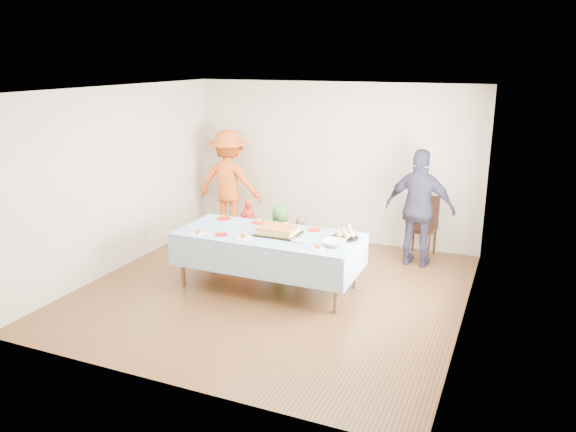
% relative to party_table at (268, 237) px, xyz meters
% --- Properties ---
extents(ground, '(5.00, 5.00, 0.00)m').
position_rel_party_table_xyz_m(ground, '(0.10, -0.08, -0.72)').
color(ground, '#4D2B16').
rests_on(ground, ground).
extents(room_walls, '(5.04, 5.04, 2.72)m').
position_rel_party_table_xyz_m(room_walls, '(0.16, -0.07, 1.05)').
color(room_walls, '#BEB29B').
rests_on(room_walls, ground).
extents(party_table, '(2.50, 1.10, 0.78)m').
position_rel_party_table_xyz_m(party_table, '(0.00, 0.00, 0.00)').
color(party_table, brown).
rests_on(party_table, ground).
extents(birthday_cake, '(0.58, 0.44, 0.10)m').
position_rel_party_table_xyz_m(birthday_cake, '(0.14, 0.03, 0.10)').
color(birthday_cake, black).
rests_on(birthday_cake, party_table).
extents(rolls_tray, '(0.36, 0.36, 0.11)m').
position_rel_party_table_xyz_m(rolls_tray, '(1.02, 0.21, 0.10)').
color(rolls_tray, black).
rests_on(rolls_tray, party_table).
extents(punch_bowl, '(0.30, 0.30, 0.07)m').
position_rel_party_table_xyz_m(punch_bowl, '(0.99, -0.14, 0.09)').
color(punch_bowl, silver).
rests_on(punch_bowl, party_table).
extents(party_hat, '(0.11, 0.11, 0.18)m').
position_rel_party_table_xyz_m(party_hat, '(1.00, 0.46, 0.15)').
color(party_hat, silver).
rests_on(party_hat, party_table).
extents(fork_pile, '(0.24, 0.18, 0.07)m').
position_rel_party_table_xyz_m(fork_pile, '(0.54, -0.21, 0.09)').
color(fork_pile, white).
rests_on(fork_pile, party_table).
extents(plate_red_far_a, '(0.20, 0.20, 0.01)m').
position_rel_party_table_xyz_m(plate_red_far_a, '(-0.90, 0.39, 0.06)').
color(plate_red_far_a, red).
rests_on(plate_red_far_a, party_table).
extents(plate_red_far_b, '(0.20, 0.20, 0.01)m').
position_rel_party_table_xyz_m(plate_red_far_b, '(-0.34, 0.39, 0.06)').
color(plate_red_far_b, red).
rests_on(plate_red_far_b, party_table).
extents(plate_red_far_c, '(0.20, 0.20, 0.01)m').
position_rel_party_table_xyz_m(plate_red_far_c, '(0.10, 0.39, 0.06)').
color(plate_red_far_c, red).
rests_on(plate_red_far_c, party_table).
extents(plate_red_far_d, '(0.19, 0.19, 0.01)m').
position_rel_party_table_xyz_m(plate_red_far_d, '(0.52, 0.39, 0.06)').
color(plate_red_far_d, red).
rests_on(plate_red_far_d, party_table).
extents(plate_red_near, '(0.17, 0.17, 0.01)m').
position_rel_party_table_xyz_m(plate_red_near, '(-0.55, -0.31, 0.06)').
color(plate_red_near, red).
rests_on(plate_red_near, party_table).
extents(plate_white_left, '(0.20, 0.20, 0.01)m').
position_rel_party_table_xyz_m(plate_white_left, '(-0.86, -0.40, 0.06)').
color(plate_white_left, white).
rests_on(plate_white_left, party_table).
extents(plate_white_mid, '(0.22, 0.22, 0.01)m').
position_rel_party_table_xyz_m(plate_white_mid, '(-0.21, -0.31, 0.06)').
color(plate_white_mid, white).
rests_on(plate_white_mid, party_table).
extents(plate_white_right, '(0.20, 0.20, 0.01)m').
position_rel_party_table_xyz_m(plate_white_right, '(0.85, -0.34, 0.06)').
color(plate_white_right, white).
rests_on(plate_white_right, party_table).
extents(dining_chair, '(0.46, 0.46, 0.96)m').
position_rel_party_table_xyz_m(dining_chair, '(1.72, 2.20, -0.19)').
color(dining_chair, black).
rests_on(dining_chair, ground).
extents(toddler_left, '(0.33, 0.26, 0.79)m').
position_rel_party_table_xyz_m(toddler_left, '(-1.08, 1.53, -0.33)').
color(toddler_left, red).
rests_on(toddler_left, ground).
extents(toddler_mid, '(0.49, 0.33, 0.96)m').
position_rel_party_table_xyz_m(toddler_mid, '(-0.19, 0.82, -0.24)').
color(toddler_mid, '#3B7C29').
rests_on(toddler_mid, ground).
extents(toddler_right, '(0.45, 0.41, 0.76)m').
position_rel_party_table_xyz_m(toddler_right, '(0.08, 0.95, -0.35)').
color(toddler_right, tan).
rests_on(toddler_right, ground).
extents(adult_left, '(1.24, 0.75, 1.87)m').
position_rel_party_table_xyz_m(adult_left, '(-1.70, 2.00, 0.21)').
color(adult_left, orange).
rests_on(adult_left, ground).
extents(adult_right, '(1.09, 0.53, 1.80)m').
position_rel_party_table_xyz_m(adult_right, '(1.73, 1.69, 0.17)').
color(adult_right, '#2F2C3D').
rests_on(adult_right, ground).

